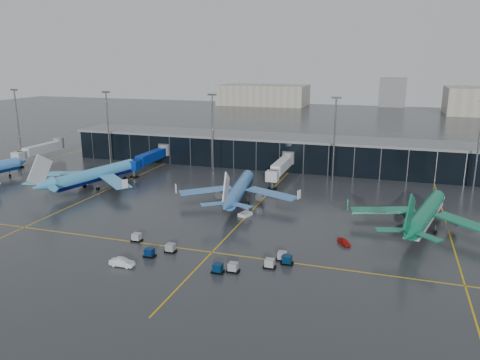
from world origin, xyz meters
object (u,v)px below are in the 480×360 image
(mobile_airstair, at_px, (245,213))
(service_van_white, at_px, (122,262))
(service_van_red, at_px, (344,242))
(airliner_klm_near, at_px, (239,181))
(airliner_aer_lingus, at_px, (427,204))
(baggage_carts, at_px, (216,257))
(airliner_arkefly, at_px, (95,167))

(mobile_airstair, xyz_separation_m, service_van_white, (-12.78, -33.74, 0.00))
(service_van_red, relative_size, service_van_white, 0.77)
(airliner_klm_near, height_order, service_van_white, airliner_klm_near)
(airliner_aer_lingus, height_order, service_van_white, airliner_aer_lingus)
(airliner_aer_lingus, bearing_deg, service_van_red, -123.93)
(airliner_klm_near, distance_m, service_van_red, 36.25)
(airliner_aer_lingus, xyz_separation_m, baggage_carts, (-37.76, -29.73, -5.13))
(baggage_carts, xyz_separation_m, service_van_white, (-15.34, -7.65, 0.01))
(airliner_klm_near, height_order, service_van_red, airliner_klm_near)
(airliner_arkefly, height_order, service_van_red, airliner_arkefly)
(airliner_arkefly, relative_size, service_van_red, 11.10)
(baggage_carts, relative_size, mobile_airstair, 9.24)
(service_van_red, bearing_deg, service_van_white, 175.77)
(airliner_arkefly, bearing_deg, service_van_white, -38.05)
(mobile_airstair, xyz_separation_m, service_van_red, (24.42, -10.87, -0.16))
(airliner_arkefly, xyz_separation_m, service_van_white, (36.34, -44.72, -5.36))
(airliner_arkefly, relative_size, mobile_airstair, 10.81)
(airliner_aer_lingus, height_order, mobile_airstair, airliner_aer_lingus)
(service_van_red, bearing_deg, airliner_arkefly, 127.64)
(airliner_aer_lingus, bearing_deg, baggage_carts, -128.08)
(airliner_arkefly, height_order, airliner_aer_lingus, airliner_arkefly)
(mobile_airstair, bearing_deg, airliner_klm_near, 131.82)
(airliner_aer_lingus, distance_m, mobile_airstair, 40.81)
(service_van_white, bearing_deg, airliner_klm_near, -11.00)
(airliner_arkefly, bearing_deg, airliner_aer_lingus, 8.16)
(service_van_white, bearing_deg, service_van_red, -59.01)
(airliner_klm_near, relative_size, baggage_carts, 1.10)
(mobile_airstair, bearing_deg, service_van_red, -7.46)
(baggage_carts, bearing_deg, airliner_klm_near, 101.43)
(baggage_carts, relative_size, service_van_white, 7.30)
(airliner_klm_near, distance_m, service_van_white, 44.79)
(mobile_airstair, bearing_deg, airliner_aer_lingus, 21.67)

